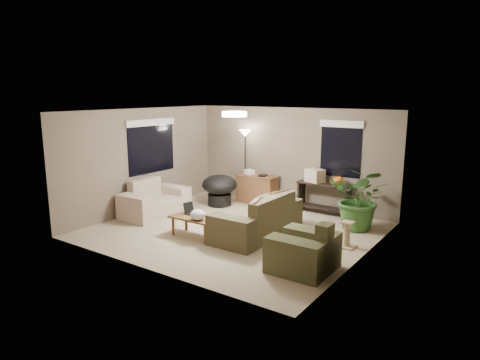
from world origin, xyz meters
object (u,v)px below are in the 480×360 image
Objects in this scene: console_table at (324,196)px; papasan_chair at (219,188)px; houseplant at (360,205)px; desk at (257,189)px; main_sofa at (259,221)px; floor_lamp at (245,142)px; armchair at (304,253)px; coffee_table at (195,219)px; cat_scratching_post at (347,236)px; loveseat at (154,203)px.

console_table is 1.17× the size of papasan_chair.
console_table is at bearing 148.48° from houseplant.
papasan_chair is at bearing -132.10° from desk.
floor_lamp reaches higher than main_sofa.
desk is (-1.42, 2.15, 0.08)m from main_sofa.
floor_lamp is 3.62m from houseplant.
floor_lamp reaches higher than console_table.
armchair reaches higher than desk.
coffee_table is 0.91× the size of desk.
main_sofa is at bearing -56.44° from desk.
desk is 1.29m from floor_lamp.
armchair reaches higher than papasan_chair.
console_table is 2.54m from floor_lamp.
floor_lamp is (0.26, 0.79, 1.13)m from papasan_chair.
papasan_chair is at bearing 145.90° from armchair.
desk is 1.84m from console_table.
cat_scratching_post is at bearing -55.06° from console_table.
desk is 0.58× the size of floor_lamp.
papasan_chair is (-2.52, -0.82, 0.03)m from console_table.
coffee_table is 2.99m from cat_scratching_post.
floor_lamp is 1.40× the size of houseplant.
floor_lamp is 4.24m from cat_scratching_post.
loveseat reaches higher than papasan_chair.
cat_scratching_post reaches higher than coffee_table.
main_sofa is 3.14m from floor_lamp.
floor_lamp reaches higher than coffee_table.
main_sofa is 2.27m from console_table.
papasan_chair is 0.81× the size of houseplant.
console_table reaches higher than cat_scratching_post.
console_table is (-1.12, 3.28, 0.14)m from armchair.
floor_lamp is at bearing 105.23° from coffee_table.
cat_scratching_post is (2.75, 1.16, -0.14)m from coffee_table.
main_sofa is 2.58m from desk.
papasan_chair reaches higher than coffee_table.
loveseat is at bearing 168.77° from armchair.
desk is at bearing 58.82° from loveseat.
desk is 2.20× the size of cat_scratching_post.
loveseat is 1.45× the size of desk.
coffee_table is 3.36m from console_table.
floor_lamp is at bearing -179.09° from console_table.
papasan_chair is (-3.63, 2.46, 0.17)m from armchair.
desk is (-0.40, 2.96, 0.02)m from coffee_table.
houseplant is at bearing 89.48° from armchair.
papasan_chair is 2.21× the size of cat_scratching_post.
cat_scratching_post is at bearing 6.76° from loveseat.
main_sofa reaches higher than desk.
armchair is at bearing -11.23° from loveseat.
main_sofa is 1.69× the size of console_table.
armchair is 0.74× the size of houseplant.
floor_lamp is (1.00, 2.38, 1.30)m from loveseat.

